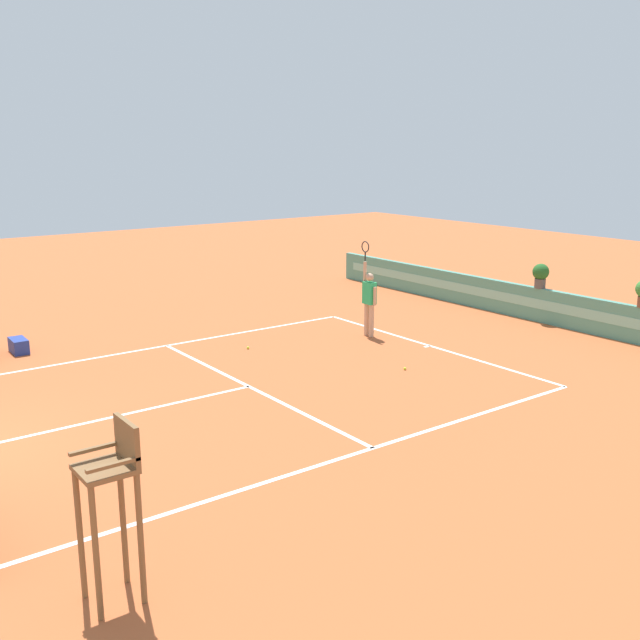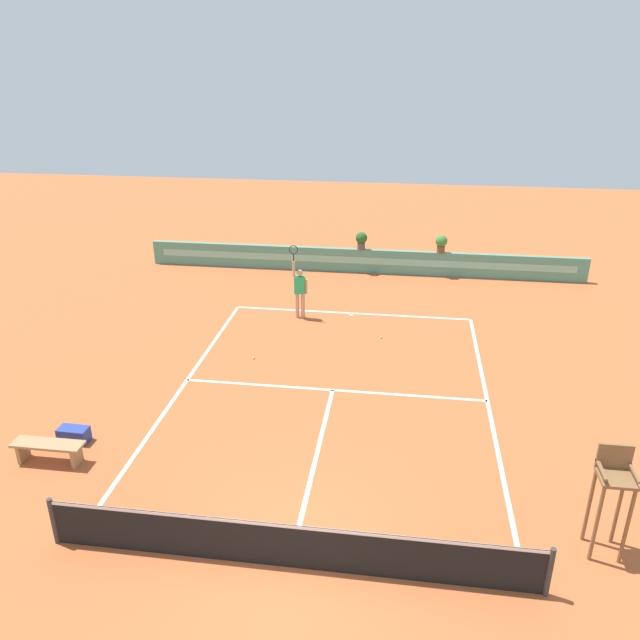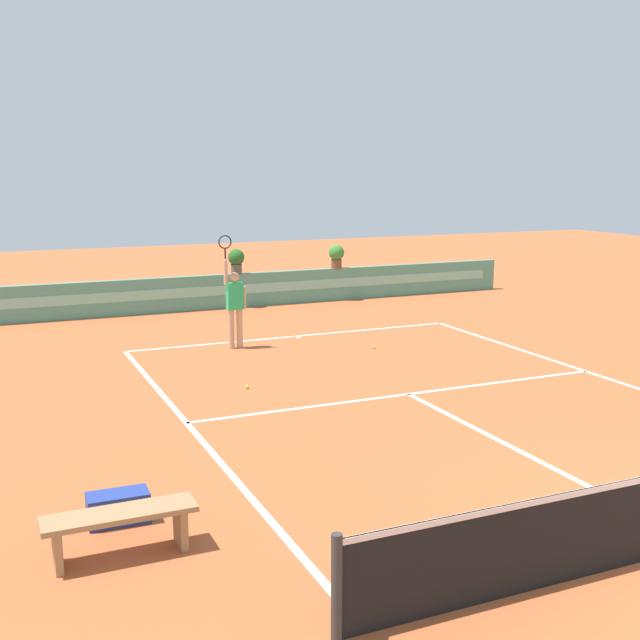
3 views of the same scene
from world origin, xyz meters
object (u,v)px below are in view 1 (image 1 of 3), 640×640
object	(u,v)px
tennis_ball_mid_court	(248,348)
gear_bag	(19,346)
tennis_player	(369,298)
potted_plant_centre	(541,274)
umpire_chair	(112,491)
tennis_ball_near_baseline	(405,369)

from	to	relation	value
tennis_ball_mid_court	gear_bag	bearing A→B (deg)	-123.44
tennis_player	potted_plant_centre	distance (m)	5.40
umpire_chair	potted_plant_centre	size ratio (longest dim) A/B	2.96
gear_bag	tennis_ball_mid_court	bearing A→B (deg)	56.56
tennis_ball_mid_court	potted_plant_centre	xyz separation A→B (m)	(2.53, 8.45, 1.38)
umpire_chair	gear_bag	xyz separation A→B (m)	(-11.34, 1.88, -1.16)
tennis_player	potted_plant_centre	size ratio (longest dim) A/B	3.57
gear_bag	potted_plant_centre	distance (m)	14.47
tennis_player	tennis_ball_near_baseline	world-z (taller)	tennis_player
tennis_ball_near_baseline	tennis_ball_mid_court	world-z (taller)	same
tennis_ball_near_baseline	gear_bag	bearing A→B (deg)	-135.33
umpire_chair	gear_bag	bearing A→B (deg)	170.58
tennis_player	tennis_ball_mid_court	distance (m)	3.59
umpire_chair	tennis_ball_mid_court	distance (m)	10.63
tennis_ball_mid_court	tennis_player	bearing A→B (deg)	75.85
tennis_player	potted_plant_centre	world-z (taller)	tennis_player
gear_bag	tennis_ball_near_baseline	size ratio (longest dim) A/B	10.29
tennis_ball_near_baseline	potted_plant_centre	size ratio (longest dim) A/B	0.09
umpire_chair	tennis_ball_mid_court	size ratio (longest dim) A/B	31.47
gear_bag	tennis_ball_mid_court	distance (m)	5.74
tennis_ball_mid_court	umpire_chair	bearing A→B (deg)	-39.22
gear_bag	tennis_ball_mid_court	xyz separation A→B (m)	(3.16, 4.79, -0.15)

